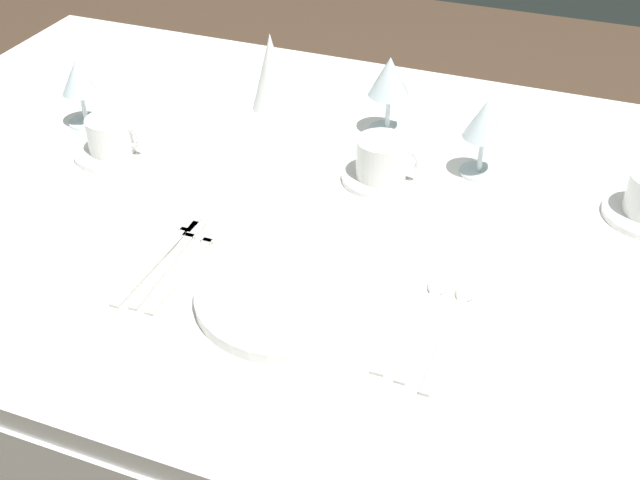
# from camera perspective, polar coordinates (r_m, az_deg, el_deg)

# --- Properties ---
(dining_table) EXTENTS (1.80, 1.11, 0.74)m
(dining_table) POSITION_cam_1_polar(r_m,az_deg,el_deg) (1.36, 1.19, -0.44)
(dining_table) COLOR white
(dining_table) RESTS_ON ground
(dinner_plate) EXTENTS (0.26, 0.26, 0.02)m
(dinner_plate) POSITION_cam_1_polar(r_m,az_deg,el_deg) (1.12, -2.22, -3.86)
(dinner_plate) COLOR white
(dinner_plate) RESTS_ON dining_table
(fork_outer) EXTENTS (0.02, 0.21, 0.00)m
(fork_outer) POSITION_cam_1_polar(r_m,az_deg,el_deg) (1.19, -9.22, -1.68)
(fork_outer) COLOR beige
(fork_outer) RESTS_ON dining_table
(fork_inner) EXTENTS (0.03, 0.21, 0.00)m
(fork_inner) POSITION_cam_1_polar(r_m,az_deg,el_deg) (1.21, -10.40, -1.33)
(fork_inner) COLOR beige
(fork_inner) RESTS_ON dining_table
(fork_salad) EXTENTS (0.02, 0.23, 0.00)m
(fork_salad) POSITION_cam_1_polar(r_m,az_deg,el_deg) (1.22, -11.06, -1.04)
(fork_salad) COLOR beige
(fork_salad) RESTS_ON dining_table
(dinner_knife) EXTENTS (0.02, 0.22, 0.00)m
(dinner_knife) POSITION_cam_1_polar(r_m,az_deg,el_deg) (1.09, 5.59, -5.72)
(dinner_knife) COLOR beige
(dinner_knife) RESTS_ON dining_table
(spoon_soup) EXTENTS (0.03, 0.22, 0.01)m
(spoon_soup) POSITION_cam_1_polar(r_m,az_deg,el_deg) (1.10, 7.51, -5.17)
(spoon_soup) COLOR beige
(spoon_soup) RESTS_ON dining_table
(spoon_dessert) EXTENTS (0.03, 0.23, 0.01)m
(spoon_dessert) POSITION_cam_1_polar(r_m,az_deg,el_deg) (1.10, 9.37, -5.72)
(spoon_dessert) COLOR beige
(spoon_dessert) RESTS_ON dining_table
(saucer_left) EXTENTS (0.14, 0.14, 0.01)m
(saucer_left) POSITION_cam_1_polar(r_m,az_deg,el_deg) (1.49, -14.31, 6.00)
(saucer_left) COLOR white
(saucer_left) RESTS_ON dining_table
(coffee_cup_left) EXTENTS (0.10, 0.08, 0.06)m
(coffee_cup_left) POSITION_cam_1_polar(r_m,az_deg,el_deg) (1.47, -14.46, 7.19)
(coffee_cup_left) COLOR white
(coffee_cup_left) RESTS_ON saucer_left
(saucer_right) EXTENTS (0.13, 0.13, 0.01)m
(saucer_right) POSITION_cam_1_polar(r_m,az_deg,el_deg) (1.37, 4.30, 4.41)
(saucer_right) COLOR white
(saucer_right) RESTS_ON dining_table
(coffee_cup_right) EXTENTS (0.11, 0.09, 0.07)m
(coffee_cup_right) POSITION_cam_1_polar(r_m,az_deg,el_deg) (1.35, 4.43, 5.78)
(coffee_cup_right) COLOR white
(coffee_cup_right) RESTS_ON saucer_right
(wine_glass_centre) EXTENTS (0.08, 0.08, 0.15)m
(wine_glass_centre) POSITION_cam_1_polar(r_m,az_deg,el_deg) (1.48, 5.07, 11.12)
(wine_glass_centre) COLOR silver
(wine_glass_centre) RESTS_ON dining_table
(wine_glass_left) EXTENTS (0.07, 0.07, 0.13)m
(wine_glass_left) POSITION_cam_1_polar(r_m,az_deg,el_deg) (1.57, -16.61, 10.67)
(wine_glass_left) COLOR silver
(wine_glass_left) RESTS_ON dining_table
(wine_glass_right) EXTENTS (0.07, 0.07, 0.14)m
(wine_glass_right) POSITION_cam_1_polar(r_m,az_deg,el_deg) (1.37, 11.52, 8.07)
(wine_glass_right) COLOR silver
(wine_glass_right) RESTS_ON dining_table
(napkin_folded) EXTENTS (0.08, 0.08, 0.15)m
(napkin_folded) POSITION_cam_1_polar(r_m,az_deg,el_deg) (1.57, -3.46, 11.71)
(napkin_folded) COLOR white
(napkin_folded) RESTS_ON dining_table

